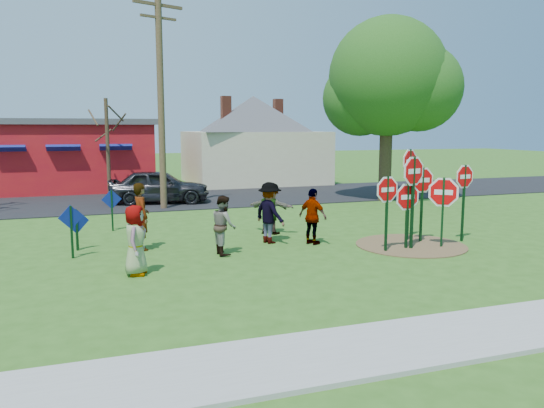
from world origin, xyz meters
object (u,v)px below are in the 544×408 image
at_px(stop_sign_c, 422,187).
at_px(stop_sign_d, 464,183).
at_px(leafy_tree, 390,83).
at_px(stop_sign_a, 387,197).
at_px(suv, 159,186).
at_px(person_b, 141,216).
at_px(person_a, 135,240).
at_px(utility_pole, 161,96).
at_px(stop_sign_b, 409,171).

distance_m(stop_sign_c, stop_sign_d, 1.31).
bearing_deg(stop_sign_c, leafy_tree, 62.85).
bearing_deg(stop_sign_a, suv, 103.32).
height_order(stop_sign_d, person_b, stop_sign_d).
distance_m(stop_sign_d, person_a, 9.78).
height_order(person_b, suv, person_b).
bearing_deg(person_b, suv, -20.12).
distance_m(stop_sign_a, stop_sign_d, 2.99).
height_order(stop_sign_d, leafy_tree, leafy_tree).
bearing_deg(utility_pole, person_b, -102.09).
distance_m(stop_sign_d, suv, 13.65).
bearing_deg(person_b, leafy_tree, -70.70).
bearing_deg(stop_sign_d, stop_sign_b, 149.13).
height_order(stop_sign_c, leafy_tree, leafy_tree).
relative_size(stop_sign_b, person_a, 1.77).
height_order(stop_sign_b, person_b, stop_sign_b).
relative_size(person_b, utility_pole, 0.21).
xyz_separation_m(stop_sign_c, person_b, (-8.06, 1.71, -0.71)).
xyz_separation_m(stop_sign_b, person_b, (-7.78, 1.42, -1.19)).
bearing_deg(person_b, stop_sign_a, -121.30).
bearing_deg(utility_pole, leafy_tree, -4.28).
height_order(stop_sign_a, stop_sign_c, stop_sign_c).
distance_m(stop_sign_c, leafy_tree, 10.08).
height_order(person_b, utility_pole, utility_pole).
xyz_separation_m(stop_sign_c, utility_pole, (-6.45, 9.24, 3.05)).
bearing_deg(leafy_tree, person_a, -142.90).
bearing_deg(suv, person_b, -179.64).
height_order(stop_sign_c, suv, stop_sign_c).
xyz_separation_m(suv, utility_pole, (-0.03, -1.70, 3.92)).
bearing_deg(person_a, stop_sign_c, -68.20).
distance_m(stop_sign_c, utility_pole, 11.67).
distance_m(person_b, leafy_tree, 14.50).
height_order(stop_sign_a, person_a, stop_sign_a).
relative_size(stop_sign_d, suv, 0.55).
height_order(person_a, suv, person_a).
distance_m(stop_sign_b, leafy_tree, 9.78).
relative_size(suv, leafy_tree, 0.53).
xyz_separation_m(stop_sign_b, stop_sign_c, (0.28, -0.28, -0.48)).
distance_m(stop_sign_b, person_b, 8.00).
relative_size(stop_sign_a, utility_pole, 0.25).
xyz_separation_m(stop_sign_a, stop_sign_c, (1.67, 0.78, 0.11)).
height_order(stop_sign_b, utility_pole, utility_pole).
bearing_deg(stop_sign_a, stop_sign_d, 0.54).
bearing_deg(person_a, stop_sign_d, -70.77).
xyz_separation_m(stop_sign_a, suv, (-4.75, 11.72, -0.75)).
distance_m(stop_sign_d, utility_pole, 12.62).
bearing_deg(person_b, person_a, 161.69).
bearing_deg(stop_sign_b, stop_sign_d, -45.98).
height_order(stop_sign_c, person_b, stop_sign_c).
bearing_deg(stop_sign_b, person_b, 144.38).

